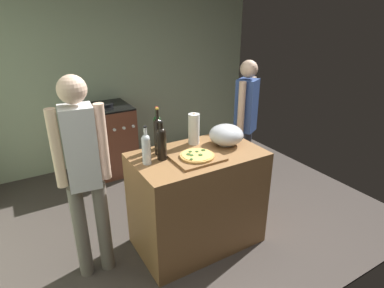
# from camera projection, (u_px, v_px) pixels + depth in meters

# --- Properties ---
(ground_plane) EXTENTS (4.35, 3.57, 0.02)m
(ground_plane) POSITION_uv_depth(u_px,v_px,m) (165.00, 205.00, 3.63)
(ground_plane) COLOR #3F3833
(kitchen_wall_rear) EXTENTS (4.35, 0.10, 2.60)m
(kitchen_wall_rear) POSITION_uv_depth(u_px,v_px,m) (112.00, 69.00, 4.34)
(kitchen_wall_rear) COLOR #99A889
(kitchen_wall_rear) RESTS_ON ground_plane
(counter) EXTENTS (1.11, 0.67, 0.92)m
(counter) POSITION_uv_depth(u_px,v_px,m) (198.00, 199.00, 2.90)
(counter) COLOR olive
(counter) RESTS_ON ground_plane
(cutting_board) EXTENTS (0.40, 0.32, 0.02)m
(cutting_board) POSITION_uv_depth(u_px,v_px,m) (197.00, 158.00, 2.61)
(cutting_board) COLOR olive
(cutting_board) RESTS_ON counter
(pizza) EXTENTS (0.28, 0.28, 0.03)m
(pizza) POSITION_uv_depth(u_px,v_px,m) (197.00, 156.00, 2.60)
(pizza) COLOR tan
(pizza) RESTS_ON cutting_board
(mixing_bowl) EXTENTS (0.31, 0.31, 0.19)m
(mixing_bowl) POSITION_uv_depth(u_px,v_px,m) (226.00, 135.00, 2.86)
(mixing_bowl) COLOR #B2B2B7
(mixing_bowl) RESTS_ON counter
(paper_towel_roll) EXTENTS (0.10, 0.10, 0.28)m
(paper_towel_roll) POSITION_uv_depth(u_px,v_px,m) (194.00, 129.00, 2.87)
(paper_towel_roll) COLOR white
(paper_towel_roll) RESTS_ON counter
(wine_bottle_amber) EXTENTS (0.06, 0.06, 0.38)m
(wine_bottle_amber) POSITION_uv_depth(u_px,v_px,m) (158.00, 131.00, 2.75)
(wine_bottle_amber) COLOR #143819
(wine_bottle_amber) RESTS_ON counter
(wine_bottle_green) EXTENTS (0.07, 0.07, 0.40)m
(wine_bottle_green) POSITION_uv_depth(u_px,v_px,m) (158.00, 135.00, 2.65)
(wine_bottle_green) COLOR black
(wine_bottle_green) RESTS_ON counter
(wine_bottle_clear) EXTENTS (0.08, 0.08, 0.33)m
(wine_bottle_clear) POSITION_uv_depth(u_px,v_px,m) (162.00, 142.00, 2.56)
(wine_bottle_clear) COLOR black
(wine_bottle_clear) RESTS_ON counter
(wine_bottle_dark) EXTENTS (0.07, 0.07, 0.32)m
(wine_bottle_dark) POSITION_uv_depth(u_px,v_px,m) (146.00, 148.00, 2.48)
(wine_bottle_dark) COLOR silver
(wine_bottle_dark) RESTS_ON counter
(stove) EXTENTS (0.61, 0.64, 0.96)m
(stove) POSITION_uv_depth(u_px,v_px,m) (108.00, 139.00, 4.23)
(stove) COLOR brown
(stove) RESTS_ON ground_plane
(person_in_stripes) EXTENTS (0.39, 0.23, 1.65)m
(person_in_stripes) POSITION_uv_depth(u_px,v_px,m) (84.00, 169.00, 2.36)
(person_in_stripes) COLOR slate
(person_in_stripes) RESTS_ON ground_plane
(person_in_red) EXTENTS (0.34, 0.27, 1.56)m
(person_in_red) POSITION_uv_depth(u_px,v_px,m) (245.00, 121.00, 3.59)
(person_in_red) COLOR #383D4C
(person_in_red) RESTS_ON ground_plane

